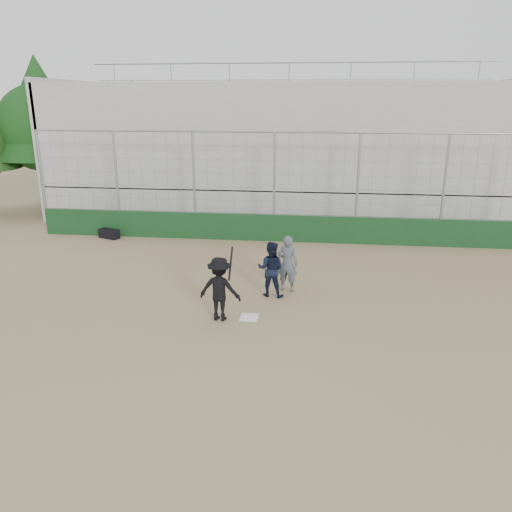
# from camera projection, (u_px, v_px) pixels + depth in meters

# --- Properties ---
(ground) EXTENTS (90.00, 90.00, 0.00)m
(ground) POSITION_uv_depth(u_px,v_px,m) (249.00, 318.00, 12.24)
(ground) COLOR brown
(ground) RESTS_ON ground
(home_plate) EXTENTS (0.44, 0.44, 0.02)m
(home_plate) POSITION_uv_depth(u_px,v_px,m) (249.00, 317.00, 12.24)
(home_plate) COLOR white
(home_plate) RESTS_ON ground
(backstop) EXTENTS (18.10, 0.25, 4.04)m
(backstop) POSITION_uv_depth(u_px,v_px,m) (274.00, 216.00, 18.58)
(backstop) COLOR black
(backstop) RESTS_ON ground
(bleachers) EXTENTS (20.25, 6.70, 6.98)m
(bleachers) POSITION_uv_depth(u_px,v_px,m) (284.00, 149.00, 22.67)
(bleachers) COLOR #9B9B9B
(bleachers) RESTS_ON ground
(tree_left) EXTENTS (4.48, 4.48, 7.00)m
(tree_left) POSITION_uv_depth(u_px,v_px,m) (41.00, 116.00, 22.58)
(tree_left) COLOR #362213
(tree_left) RESTS_ON ground
(batter_at_plate) EXTENTS (1.08, 0.79, 1.75)m
(batter_at_plate) POSITION_uv_depth(u_px,v_px,m) (220.00, 289.00, 11.93)
(batter_at_plate) COLOR black
(batter_at_plate) RESTS_ON ground
(catcher_crouched) EXTENTS (0.85, 0.72, 1.05)m
(catcher_crouched) POSITION_uv_depth(u_px,v_px,m) (271.00, 278.00, 13.43)
(catcher_crouched) COLOR black
(catcher_crouched) RESTS_ON ground
(umpire) EXTENTS (0.66, 0.51, 1.44)m
(umpire) POSITION_uv_depth(u_px,v_px,m) (287.00, 266.00, 13.74)
(umpire) COLOR #48525C
(umpire) RESTS_ON ground
(equipment_bag) EXTENTS (0.89, 0.64, 0.39)m
(equipment_bag) POSITION_uv_depth(u_px,v_px,m) (109.00, 234.00, 19.15)
(equipment_bag) COLOR black
(equipment_bag) RESTS_ON ground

